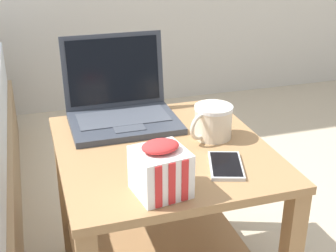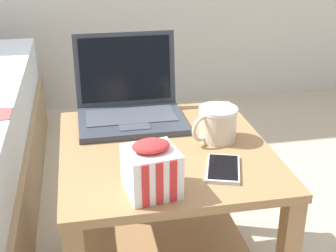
% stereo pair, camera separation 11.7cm
% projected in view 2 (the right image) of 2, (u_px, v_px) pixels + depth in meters
% --- Properties ---
extents(bedside_table, '(0.55, 0.60, 0.49)m').
position_uv_depth(bedside_table, '(165.00, 202.00, 1.32)').
color(bedside_table, '#997047').
rests_on(bedside_table, ground_plane).
extents(laptop, '(0.31, 0.27, 0.24)m').
position_uv_depth(laptop, '(130.00, 103.00, 1.41)').
color(laptop, '#333842').
rests_on(laptop, bedside_table).
extents(mug_front_left, '(0.14, 0.11, 0.09)m').
position_uv_depth(mug_front_left, '(217.00, 122.00, 1.27)').
color(mug_front_left, beige).
rests_on(mug_front_left, bedside_table).
extents(snack_bag, '(0.13, 0.13, 0.13)m').
position_uv_depth(snack_bag, '(151.00, 169.00, 1.02)').
color(snack_bag, white).
rests_on(snack_bag, bedside_table).
extents(cell_phone, '(0.12, 0.15, 0.01)m').
position_uv_depth(cell_phone, '(223.00, 169.00, 1.13)').
color(cell_phone, '#B7BABC').
rests_on(cell_phone, bedside_table).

